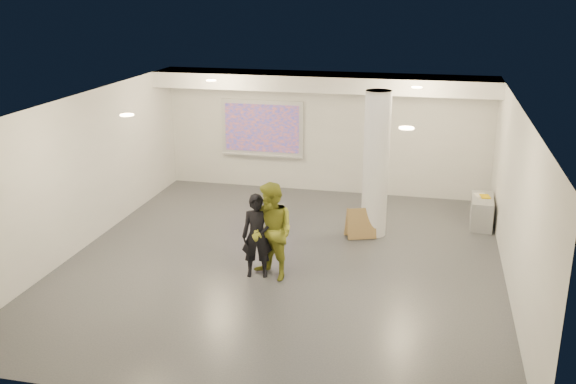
% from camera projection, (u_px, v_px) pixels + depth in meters
% --- Properties ---
extents(floor, '(8.00, 9.00, 0.01)m').
position_uv_depth(floor, '(283.00, 262.00, 12.05)').
color(floor, '#383B41').
rests_on(floor, ground).
extents(ceiling, '(8.00, 9.00, 0.01)m').
position_uv_depth(ceiling, '(283.00, 103.00, 11.13)').
color(ceiling, white).
rests_on(ceiling, floor).
extents(wall_back, '(8.00, 0.01, 3.00)m').
position_uv_depth(wall_back, '(325.00, 133.00, 15.76)').
color(wall_back, silver).
rests_on(wall_back, floor).
extents(wall_front, '(8.00, 0.01, 3.00)m').
position_uv_depth(wall_front, '(193.00, 298.00, 7.42)').
color(wall_front, silver).
rests_on(wall_front, floor).
extents(wall_left, '(0.01, 9.00, 3.00)m').
position_uv_depth(wall_left, '(83.00, 172.00, 12.44)').
color(wall_left, silver).
rests_on(wall_left, floor).
extents(wall_right, '(0.01, 9.00, 3.00)m').
position_uv_depth(wall_right, '(515.00, 201.00, 10.74)').
color(wall_right, silver).
rests_on(wall_right, floor).
extents(soffit_band, '(8.00, 1.10, 0.36)m').
position_uv_depth(soffit_band, '(322.00, 82.00, 14.85)').
color(soffit_band, white).
rests_on(soffit_band, ceiling).
extents(downlight_nw, '(0.22, 0.22, 0.02)m').
position_uv_depth(downlight_nw, '(211.00, 80.00, 13.92)').
color(downlight_nw, '#FFD598').
rests_on(downlight_nw, ceiling).
extents(downlight_ne, '(0.22, 0.22, 0.02)m').
position_uv_depth(downlight_ne, '(417.00, 87.00, 12.98)').
color(downlight_ne, '#FFD598').
rests_on(downlight_ne, ceiling).
extents(downlight_sw, '(0.22, 0.22, 0.02)m').
position_uv_depth(downlight_sw, '(127.00, 115.00, 10.21)').
color(downlight_sw, '#FFD598').
rests_on(downlight_sw, ceiling).
extents(downlight_se, '(0.22, 0.22, 0.02)m').
position_uv_depth(downlight_se, '(407.00, 128.00, 9.27)').
color(downlight_se, '#FFD598').
rests_on(downlight_se, ceiling).
extents(column, '(0.52, 0.52, 3.00)m').
position_uv_depth(column, '(376.00, 165.00, 12.94)').
color(column, silver).
rests_on(column, floor).
extents(projection_screen, '(2.10, 0.13, 1.42)m').
position_uv_depth(projection_screen, '(262.00, 129.00, 16.05)').
color(projection_screen, silver).
rests_on(projection_screen, wall_back).
extents(credenza, '(0.48, 1.09, 0.62)m').
position_uv_depth(credenza, '(482.00, 211.00, 13.80)').
color(credenza, gray).
rests_on(credenza, floor).
extents(papers_stack, '(0.31, 0.36, 0.02)m').
position_uv_depth(papers_stack, '(481.00, 195.00, 13.82)').
color(papers_stack, silver).
rests_on(papers_stack, credenza).
extents(postit_pad, '(0.23, 0.29, 0.03)m').
position_uv_depth(postit_pad, '(485.00, 196.00, 13.74)').
color(postit_pad, '#E3B504').
rests_on(postit_pad, credenza).
extents(cardboard_back, '(0.62, 0.41, 0.63)m').
position_uv_depth(cardboard_back, '(362.00, 224.00, 13.07)').
color(cardboard_back, olive).
rests_on(cardboard_back, floor).
extents(cardboard_front, '(0.54, 0.30, 0.55)m').
position_uv_depth(cardboard_front, '(358.00, 223.00, 13.23)').
color(cardboard_front, olive).
rests_on(cardboard_front, floor).
extents(woman, '(0.62, 0.47, 1.51)m').
position_uv_depth(woman, '(257.00, 236.00, 11.25)').
color(woman, black).
rests_on(woman, floor).
extents(man, '(1.06, 1.01, 1.74)m').
position_uv_depth(man, '(272.00, 232.00, 11.14)').
color(man, olive).
rests_on(man, floor).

